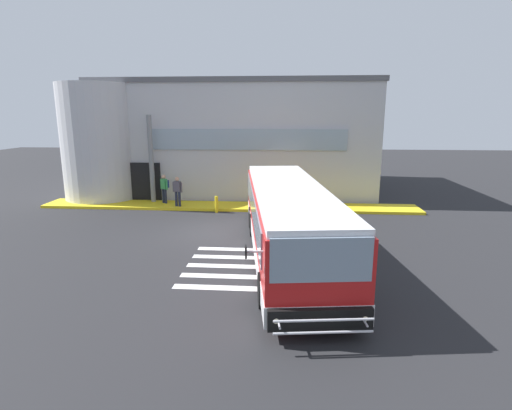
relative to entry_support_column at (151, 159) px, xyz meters
The scene contains 9 objects.
ground_plane 7.60m from the entry_support_column, 49.44° to the right, with size 80.00×90.00×0.02m, color #232326.
bay_paint_stripes 11.97m from the entry_support_column, 55.40° to the right, with size 4.40×3.96×0.01m.
terminal_building 7.37m from the entry_support_column, 57.25° to the left, with size 19.21×13.80×7.33m.
boarding_curb 5.34m from the entry_support_column, ahead, with size 21.41×2.00×0.15m, color yellow.
entry_support_column is the anchor object (origin of this frame).
bus_main_foreground 11.67m from the entry_support_column, 46.54° to the right, with size 4.04×12.37×2.70m.
passenger_near_column 1.80m from the entry_support_column, 22.35° to the right, with size 0.52×0.50×1.68m.
passenger_by_doorway 2.66m from the entry_support_column, 32.02° to the right, with size 0.58×0.30×1.68m.
safety_bollard_yellow 5.02m from the entry_support_column, 23.61° to the right, with size 0.18×0.18×0.90m, color yellow.
Camera 1 is at (3.25, -17.28, 5.23)m, focal length 27.91 mm.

